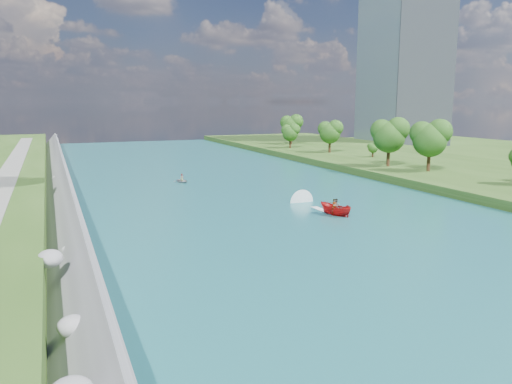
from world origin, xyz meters
name	(u,v)px	position (x,y,z in m)	size (l,w,h in m)	color
ground	(342,243)	(0.00, 0.00, 0.00)	(260.00, 260.00, 0.00)	#2D5119
river_water	(263,205)	(0.00, 20.00, 0.05)	(55.00, 240.00, 0.10)	#1B6067
riprap_bank	(61,210)	(-25.85, 19.16, 1.80)	(4.48, 236.00, 4.08)	slate
office_tower	(405,52)	(82.50, 95.00, 30.00)	(22.00, 22.00, 60.00)	gray
trees_east	(426,144)	(37.14, 30.90, 6.42)	(15.25, 141.69, 11.15)	#194612
motorboat	(330,207)	(5.83, 12.12, 0.85)	(3.60, 19.16, 2.19)	#B70E0E
raft	(182,180)	(-5.41, 43.52, 0.48)	(2.75, 3.58, 1.54)	gray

